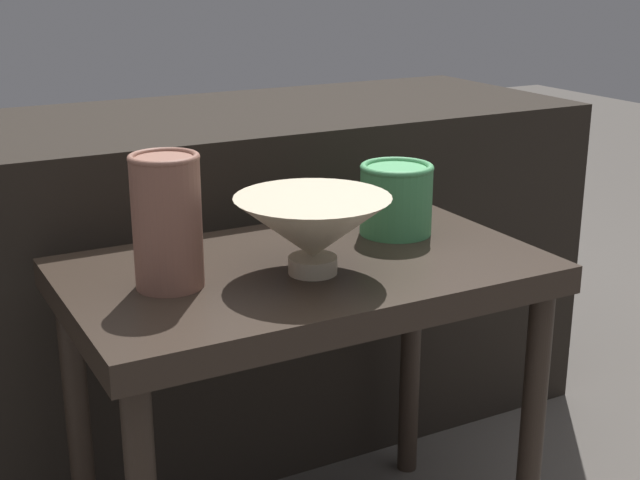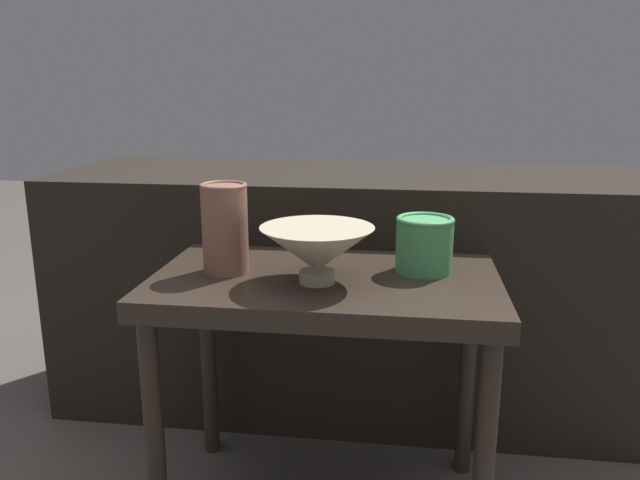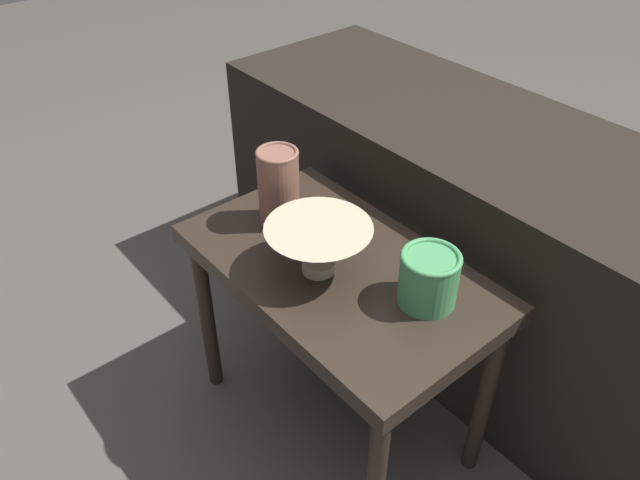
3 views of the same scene
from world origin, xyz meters
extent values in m
plane|color=#4C4742|center=(0.00, 0.00, 0.00)|extent=(8.00, 8.00, 0.00)
cube|color=#2D231C|center=(0.00, 0.00, 0.49)|extent=(0.66, 0.39, 0.04)
cylinder|color=#2D231C|center=(-0.30, -0.16, 0.23)|extent=(0.04, 0.04, 0.47)
cylinder|color=#2D231C|center=(-0.30, 0.16, 0.23)|extent=(0.04, 0.04, 0.47)
cylinder|color=#2D231C|center=(0.30, 0.16, 0.23)|extent=(0.04, 0.04, 0.47)
cube|color=black|center=(0.00, 0.49, 0.32)|extent=(1.52, 0.50, 0.64)
cylinder|color=#C1B293|center=(-0.01, -0.04, 0.52)|extent=(0.07, 0.07, 0.02)
cone|color=#C1B293|center=(-0.01, -0.04, 0.57)|extent=(0.21, 0.21, 0.08)
cylinder|color=brown|center=(-0.20, 0.00, 0.59)|extent=(0.09, 0.09, 0.17)
torus|color=brown|center=(-0.20, 0.00, 0.68)|extent=(0.09, 0.09, 0.01)
cylinder|color=#47995B|center=(0.19, 0.06, 0.56)|extent=(0.11, 0.11, 0.10)
torus|color=#47995B|center=(0.19, 0.06, 0.61)|extent=(0.11, 0.11, 0.01)
camera|label=1|loc=(-0.54, -1.04, 0.92)|focal=50.00mm
camera|label=2|loc=(0.15, -1.13, 0.87)|focal=35.00mm
camera|label=3|loc=(0.72, -0.65, 1.31)|focal=35.00mm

